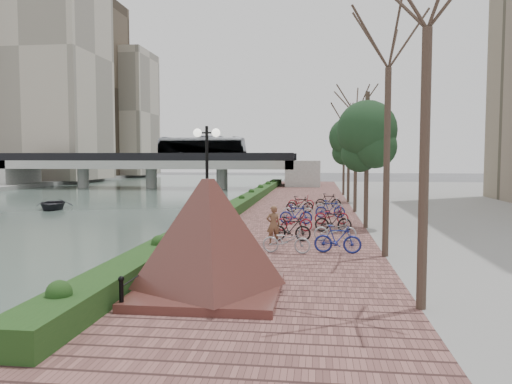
% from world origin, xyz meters
% --- Properties ---
extents(ground, '(220.00, 220.00, 0.00)m').
position_xyz_m(ground, '(0.00, 0.00, 0.00)').
color(ground, '#59595B').
rests_on(ground, ground).
extents(river_water, '(30.00, 130.00, 0.02)m').
position_xyz_m(river_water, '(-15.00, 25.00, 0.01)').
color(river_water, '#495B52').
rests_on(river_water, ground).
extents(promenade, '(8.00, 75.00, 0.50)m').
position_xyz_m(promenade, '(4.00, 17.50, 0.25)').
color(promenade, brown).
rests_on(promenade, ground).
extents(hedge, '(1.10, 56.00, 0.60)m').
position_xyz_m(hedge, '(0.60, 20.00, 0.80)').
color(hedge, '#183714').
rests_on(hedge, promenade).
extents(chain_fence, '(0.10, 14.10, 0.70)m').
position_xyz_m(chain_fence, '(1.40, 2.00, 0.85)').
color(chain_fence, black).
rests_on(chain_fence, promenade).
extents(granite_monument, '(4.80, 4.80, 2.87)m').
position_xyz_m(granite_monument, '(3.02, -3.46, 1.96)').
color(granite_monument, '#46251E').
rests_on(granite_monument, promenade).
extents(lamppost, '(1.02, 0.32, 4.55)m').
position_xyz_m(lamppost, '(1.56, 2.95, 3.81)').
color(lamppost, black).
rests_on(lamppost, promenade).
extents(motorcycle, '(1.20, 1.81, 1.09)m').
position_xyz_m(motorcycle, '(2.97, 0.03, 1.04)').
color(motorcycle, black).
rests_on(motorcycle, promenade).
extents(pedestrian, '(0.63, 0.50, 1.51)m').
position_xyz_m(pedestrian, '(3.97, 3.98, 1.25)').
color(pedestrian, brown).
rests_on(pedestrian, promenade).
extents(bicycle_parking, '(2.40, 17.32, 1.00)m').
position_xyz_m(bicycle_parking, '(5.49, 10.02, 0.97)').
color(bicycle_parking, '#A5A5AA').
rests_on(bicycle_parking, promenade).
extents(street_trees, '(3.20, 37.12, 6.80)m').
position_xyz_m(street_trees, '(8.00, 12.68, 3.69)').
color(street_trees, '#392922').
rests_on(street_trees, promenade).
extents(bridge, '(36.00, 10.77, 6.50)m').
position_xyz_m(bridge, '(-13.65, 45.00, 3.37)').
color(bridge, '#959591').
rests_on(bridge, ground).
extents(boat, '(3.91, 4.50, 0.78)m').
position_xyz_m(boat, '(-13.98, 19.56, 0.41)').
color(boat, black).
rests_on(boat, river_water).
extents(far_buildings, '(35.00, 38.00, 38.00)m').
position_xyz_m(far_buildings, '(-41.66, 65.91, 16.12)').
color(far_buildings, '#AA9F8D').
rests_on(far_buildings, far_bank).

